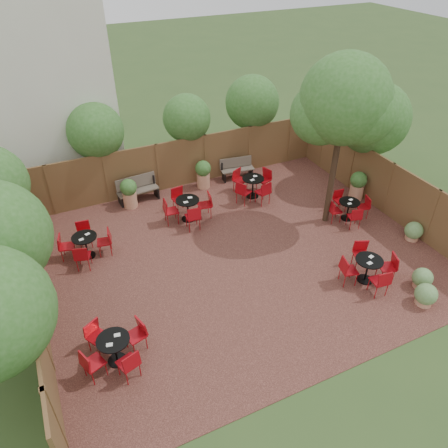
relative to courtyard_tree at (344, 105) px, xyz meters
name	(u,v)px	position (x,y,z in m)	size (l,w,h in m)	color
ground	(238,255)	(-3.71, -0.42, -4.27)	(80.00, 80.00, 0.00)	#354F23
courtyard_paving	(238,255)	(-3.71, -0.42, -4.26)	(12.00, 10.00, 0.02)	#371C16
fence_back	(182,163)	(-3.71, 4.58, -3.27)	(12.00, 0.08, 2.00)	brown
fence_left	(35,288)	(-9.71, -0.42, -3.27)	(0.08, 10.00, 2.00)	brown
fence_right	(388,188)	(2.29, -0.42, -3.27)	(0.08, 10.00, 2.00)	brown
neighbour_building	(36,80)	(-8.21, 7.58, -0.27)	(5.00, 4.00, 8.00)	beige
overhang_foliage	(157,167)	(-5.62, 1.45, -1.52)	(15.98, 10.74, 2.72)	#2C5C1E
courtyard_tree	(344,105)	(0.00, 0.00, 0.00)	(2.90, 2.82, 5.83)	black
park_bench_left	(137,189)	(-5.71, 4.21, -3.75)	(1.60, 0.65, 0.96)	brown
park_bench_right	(237,168)	(-1.48, 4.20, -3.81)	(1.43, 0.63, 0.85)	brown
bistro_tables	(228,235)	(-3.83, 0.13, -3.79)	(10.59, 7.35, 0.95)	black
planters	(194,189)	(-3.84, 3.11, -3.64)	(11.90, 3.97, 1.15)	tan
low_shrubs	(420,267)	(0.81, -3.60, -3.93)	(2.57, 3.01, 0.67)	tan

